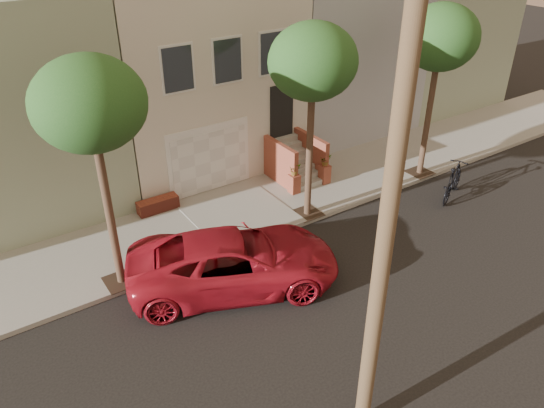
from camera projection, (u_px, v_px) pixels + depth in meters
ground at (363, 289)px, 14.55m from camera, size 90.00×90.00×0.00m
sidewalk at (259, 206)px, 18.34m from camera, size 40.00×3.70×0.15m
house_row at (178, 66)px, 20.73m from camera, size 33.10×11.70×7.00m
tree_left at (90, 106)px, 12.04m from camera, size 2.70×2.57×6.30m
tree_mid at (313, 63)px, 15.18m from camera, size 2.70×2.57×6.30m
tree_right at (441, 39)px, 17.83m from camera, size 2.70×2.57×6.30m
pickup_truck at (234, 261)px, 14.32m from camera, size 6.33×4.65×1.60m
motorcycle at (453, 181)px, 18.67m from camera, size 2.27×1.50×1.33m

